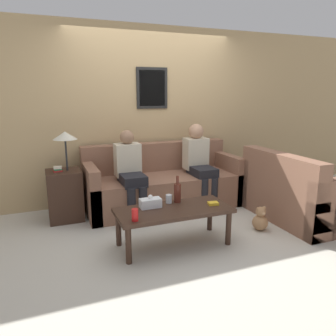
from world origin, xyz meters
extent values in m
plane|color=beige|center=(0.00, 0.00, 0.00)|extent=(16.00, 16.00, 0.00)
cube|color=tan|center=(0.00, 0.99, 1.30)|extent=(9.00, 0.06, 2.60)
cube|color=black|center=(0.00, 0.95, 1.70)|extent=(0.48, 0.02, 0.60)
cube|color=silver|center=(0.00, 0.94, 1.70)|extent=(0.40, 0.01, 0.52)
cube|color=brown|center=(0.00, 0.47, 0.24)|extent=(2.23, 0.88, 0.48)
cube|color=brown|center=(0.00, 0.81, 0.69)|extent=(2.23, 0.20, 0.42)
cube|color=brown|center=(-1.05, 0.47, 0.36)|extent=(0.14, 0.88, 0.71)
cube|color=brown|center=(1.05, 0.47, 0.36)|extent=(0.14, 0.88, 0.71)
cube|color=brown|center=(1.51, -0.61, 0.24)|extent=(0.88, 1.38, 0.48)
cube|color=brown|center=(1.17, -0.61, 0.69)|extent=(0.20, 1.38, 0.42)
cube|color=brown|center=(1.51, 0.01, 0.36)|extent=(0.88, 0.14, 0.71)
cube|color=#382319|center=(-0.34, -0.73, 0.40)|extent=(1.25, 0.54, 0.04)
cylinder|color=#382319|center=(-0.91, -0.94, 0.19)|extent=(0.06, 0.06, 0.38)
cylinder|color=#382319|center=(0.22, -0.94, 0.19)|extent=(0.06, 0.06, 0.38)
cylinder|color=#382319|center=(-0.91, -0.51, 0.19)|extent=(0.06, 0.06, 0.38)
cylinder|color=#382319|center=(0.22, -0.51, 0.19)|extent=(0.06, 0.06, 0.38)
cube|color=#382319|center=(-1.38, 0.50, 0.33)|extent=(0.43, 0.43, 0.66)
cylinder|color=#262628|center=(-1.32, 0.50, 0.87)|extent=(0.02, 0.02, 0.42)
cone|color=beige|center=(-1.32, 0.50, 1.11)|extent=(0.30, 0.30, 0.10)
cube|color=red|center=(-1.44, 0.48, 0.67)|extent=(0.11, 0.08, 0.02)
cube|color=#237547|center=(-1.44, 0.48, 0.69)|extent=(0.10, 0.09, 0.02)
cube|color=beige|center=(-1.44, 0.48, 0.71)|extent=(0.10, 0.10, 0.03)
cylinder|color=#562319|center=(-0.22, -0.54, 0.53)|extent=(0.08, 0.08, 0.21)
cylinder|color=#562319|center=(-0.22, -0.54, 0.68)|extent=(0.03, 0.03, 0.09)
cylinder|color=silver|center=(-0.32, -0.54, 0.47)|extent=(0.07, 0.07, 0.10)
cube|color=gold|center=(0.11, -0.77, 0.44)|extent=(0.12, 0.10, 0.03)
cylinder|color=red|center=(-0.82, -0.90, 0.48)|extent=(0.07, 0.07, 0.12)
cube|color=silver|center=(-0.56, -0.60, 0.47)|extent=(0.23, 0.12, 0.10)
sphere|color=white|center=(-0.56, -0.60, 0.54)|extent=(0.05, 0.05, 0.05)
cube|color=black|center=(-0.53, 0.23, 0.53)|extent=(0.31, 0.44, 0.14)
cylinder|color=black|center=(-0.61, 0.01, 0.24)|extent=(0.11, 0.11, 0.48)
cylinder|color=black|center=(-0.46, 0.01, 0.24)|extent=(0.11, 0.11, 0.48)
cube|color=beige|center=(-0.53, 0.45, 0.75)|extent=(0.34, 0.22, 0.44)
sphere|color=#8C664C|center=(-0.53, 0.45, 1.06)|extent=(0.19, 0.19, 0.19)
cube|color=black|center=(0.52, 0.27, 0.53)|extent=(0.31, 0.44, 0.14)
cylinder|color=black|center=(0.44, 0.05, 0.24)|extent=(0.11, 0.11, 0.48)
cylinder|color=black|center=(0.59, 0.05, 0.24)|extent=(0.11, 0.11, 0.48)
cube|color=beige|center=(0.52, 0.49, 0.76)|extent=(0.34, 0.22, 0.46)
sphere|color=tan|center=(0.52, 0.49, 1.08)|extent=(0.22, 0.22, 0.22)
sphere|color=#A87A51|center=(0.79, -0.75, 0.10)|extent=(0.19, 0.19, 0.19)
sphere|color=#A87A51|center=(0.79, -0.75, 0.23)|extent=(0.12, 0.12, 0.12)
sphere|color=#A87A51|center=(0.75, -0.75, 0.28)|extent=(0.04, 0.04, 0.04)
sphere|color=#A87A51|center=(0.84, -0.75, 0.28)|extent=(0.04, 0.04, 0.04)
sphere|color=tan|center=(0.79, -0.79, 0.23)|extent=(0.05, 0.05, 0.05)
camera|label=1|loc=(-1.62, -3.80, 1.65)|focal=35.00mm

